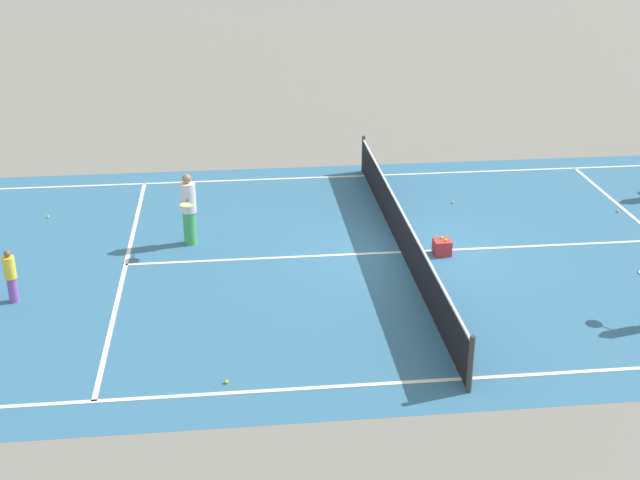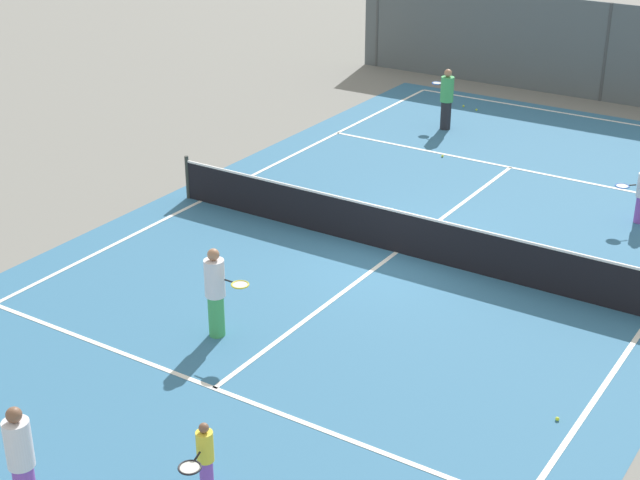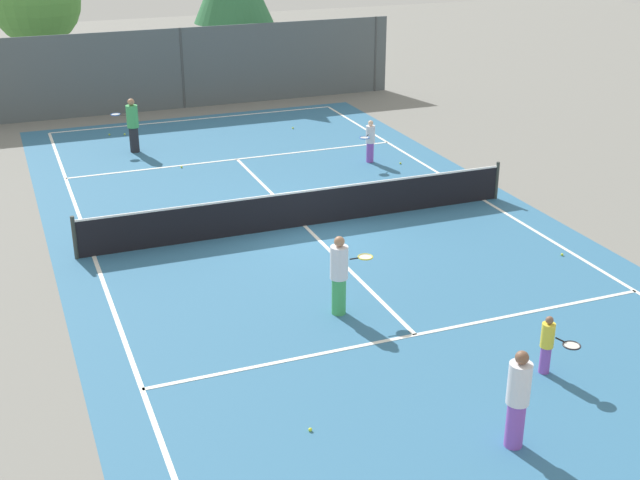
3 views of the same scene
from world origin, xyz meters
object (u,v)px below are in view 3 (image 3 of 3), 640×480
object	(u,v)px
tennis_ball_7	(310,430)
player_3	(340,274)
player_0	(370,141)
tennis_ball_5	(181,167)
player_2	(518,398)
ball_crate	(300,207)
tennis_ball_6	(562,255)
tennis_ball_2	(109,135)
tennis_ball_8	(125,134)
tennis_ball_0	(293,128)
tennis_ball_3	(400,163)
tennis_ball_1	(176,214)
player_4	(548,344)
player_1	(133,125)

from	to	relation	value
tennis_ball_7	player_3	bearing A→B (deg)	60.95
player_0	tennis_ball_5	bearing A→B (deg)	164.48
player_2	player_3	bearing A→B (deg)	99.13
ball_crate	tennis_ball_6	distance (m)	7.11
tennis_ball_2	tennis_ball_8	distance (m)	0.55
player_0	tennis_ball_0	bearing A→B (deg)	101.23
tennis_ball_6	player_3	bearing A→B (deg)	-172.69
ball_crate	tennis_ball_7	distance (m)	10.16
tennis_ball_3	tennis_ball_2	bearing A→B (deg)	140.08
player_2	tennis_ball_1	xyz separation A→B (m)	(-2.81, 12.25, -0.86)
tennis_ball_2	player_4	bearing A→B (deg)	-75.39
tennis_ball_1	tennis_ball_2	xyz separation A→B (m)	(-0.47, 8.89, 0.00)
tennis_ball_3	tennis_ball_1	bearing A→B (deg)	-166.01
ball_crate	tennis_ball_0	distance (m)	8.87
player_1	tennis_ball_6	xyz separation A→B (m)	(8.17, -12.66, -0.91)
player_3	tennis_ball_6	xyz separation A→B (m)	(6.24, 0.80, -0.87)
player_3	tennis_ball_1	distance (m)	7.29
tennis_ball_3	player_1	bearing A→B (deg)	149.74
tennis_ball_8	tennis_ball_1	bearing A→B (deg)	-90.36
ball_crate	tennis_ball_7	xyz separation A→B (m)	(-3.34, -9.60, -0.15)
tennis_ball_6	tennis_ball_7	world-z (taller)	same
tennis_ball_3	tennis_ball_5	distance (m)	7.08
player_3	tennis_ball_1	world-z (taller)	player_3
tennis_ball_1	tennis_ball_2	size ratio (longest dim) A/B	1.00
tennis_ball_2	tennis_ball_7	xyz separation A→B (m)	(0.36, -19.58, 0.00)
tennis_ball_0	tennis_ball_1	distance (m)	9.48
ball_crate	tennis_ball_5	world-z (taller)	ball_crate
tennis_ball_3	player_0	bearing A→B (deg)	145.91
tennis_ball_1	player_3	bearing A→B (deg)	-74.30
player_0	tennis_ball_1	size ratio (longest dim) A/B	21.08
player_1	tennis_ball_2	bearing A→B (deg)	101.77
tennis_ball_7	player_0	bearing A→B (deg)	61.76
tennis_ball_1	tennis_ball_7	bearing A→B (deg)	-90.60
tennis_ball_3	tennis_ball_8	size ratio (longest dim) A/B	1.00
tennis_ball_6	tennis_ball_7	bearing A→B (deg)	-151.43
tennis_ball_6	tennis_ball_7	size ratio (longest dim) A/B	1.00
tennis_ball_8	tennis_ball_0	bearing A→B (deg)	-13.37
player_2	player_4	bearing A→B (deg)	43.00
tennis_ball_5	player_0	bearing A→B (deg)	-15.52
player_4	tennis_ball_5	world-z (taller)	player_4
player_0	tennis_ball_7	xyz separation A→B (m)	(-7.10, -13.21, -0.69)
tennis_ball_6	player_2	bearing A→B (deg)	-131.57
player_2	ball_crate	distance (m)	11.18
tennis_ball_3	tennis_ball_8	distance (m)	10.32
ball_crate	tennis_ball_0	world-z (taller)	ball_crate
player_1	tennis_ball_8	size ratio (longest dim) A/B	27.81
player_2	player_3	size ratio (longest dim) A/B	0.99
player_2	tennis_ball_2	world-z (taller)	player_2
player_3	tennis_ball_7	distance (m)	4.35
tennis_ball_7	player_4	bearing A→B (deg)	1.46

